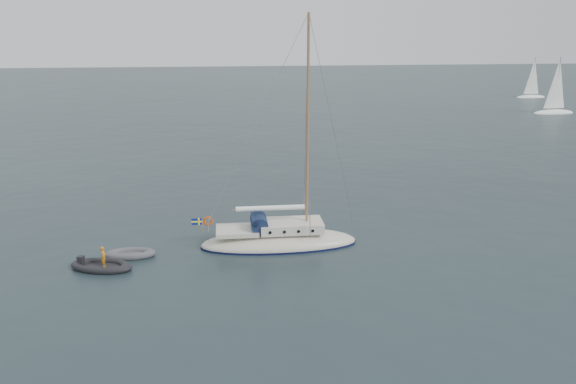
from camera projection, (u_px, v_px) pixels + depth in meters
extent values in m
plane|color=black|center=(310.00, 252.00, 32.75)|extent=(300.00, 300.00, 0.00)
ellipsoid|color=beige|center=(279.00, 243.00, 33.68)|extent=(9.33, 2.90, 1.56)
cube|color=beige|center=(291.00, 226.00, 33.46)|extent=(3.73, 1.97, 0.57)
cube|color=beige|center=(237.00, 230.00, 33.16)|extent=(2.49, 1.97, 0.26)
cylinder|color=#14203C|center=(259.00, 222.00, 33.17)|extent=(1.00, 1.71, 1.00)
cube|color=#14203C|center=(255.00, 219.00, 33.08)|extent=(0.47, 1.71, 0.41)
cylinder|color=#98643F|center=(308.00, 127.00, 31.85)|extent=(0.16, 0.16, 12.45)
cylinder|color=#98643F|center=(308.00, 116.00, 31.67)|extent=(0.05, 2.28, 0.05)
cylinder|color=#98643F|center=(270.00, 209.00, 33.00)|extent=(4.36, 0.10, 0.10)
cylinder|color=white|center=(270.00, 208.00, 32.99)|extent=(4.05, 0.29, 0.29)
cylinder|color=gray|center=(209.00, 224.00, 32.85)|extent=(0.04, 2.28, 0.04)
torus|color=#E04200|center=(208.00, 221.00, 33.44)|extent=(0.56, 0.10, 0.56)
cylinder|color=#98643F|center=(203.00, 226.00, 32.84)|extent=(0.03, 0.03, 0.93)
cube|color=navy|center=(197.00, 222.00, 32.72)|extent=(0.62, 0.02, 0.39)
cube|color=yellow|center=(197.00, 222.00, 32.72)|extent=(0.64, 0.03, 0.09)
cube|color=yellow|center=(199.00, 222.00, 32.73)|extent=(0.09, 0.03, 0.41)
cylinder|color=black|center=(267.00, 221.00, 34.26)|extent=(0.19, 0.06, 0.19)
cylinder|color=black|center=(270.00, 233.00, 32.36)|extent=(0.19, 0.06, 0.19)
cylinder|color=black|center=(281.00, 220.00, 34.35)|extent=(0.19, 0.06, 0.19)
cylinder|color=black|center=(284.00, 232.00, 32.45)|extent=(0.19, 0.06, 0.19)
cylinder|color=black|center=(294.00, 220.00, 34.44)|extent=(0.19, 0.06, 0.19)
cylinder|color=black|center=(299.00, 231.00, 32.54)|extent=(0.19, 0.06, 0.19)
cylinder|color=black|center=(308.00, 219.00, 34.53)|extent=(0.19, 0.06, 0.19)
cylinder|color=black|center=(313.00, 231.00, 32.63)|extent=(0.19, 0.06, 0.19)
cube|color=#4E4E53|center=(130.00, 255.00, 32.03)|extent=(1.76, 0.72, 0.10)
cube|color=black|center=(102.00, 267.00, 30.44)|extent=(2.17, 0.90, 0.11)
cube|color=black|center=(79.00, 263.00, 30.23)|extent=(0.32, 0.32, 0.54)
imported|color=orange|center=(104.00, 256.00, 30.28)|extent=(0.39, 0.49, 1.16)
ellipsoid|color=white|center=(553.00, 113.00, 83.16)|extent=(6.54, 2.18, 1.09)
cylinder|color=gray|center=(557.00, 84.00, 81.92)|extent=(0.11, 0.11, 7.63)
cone|color=white|center=(557.00, 84.00, 81.91)|extent=(3.49, 3.49, 7.09)
ellipsoid|color=white|center=(531.00, 97.00, 100.93)|extent=(5.65, 1.88, 0.94)
cylinder|color=gray|center=(533.00, 76.00, 99.86)|extent=(0.09, 0.09, 6.59)
cone|color=white|center=(533.00, 76.00, 99.86)|extent=(3.01, 3.01, 6.12)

